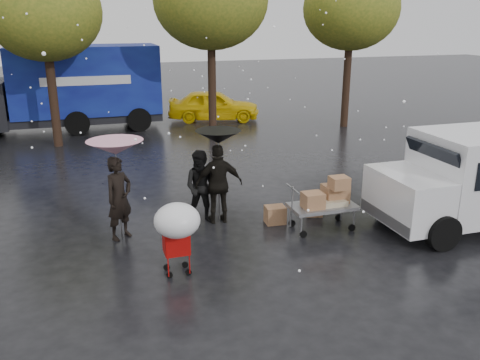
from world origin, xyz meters
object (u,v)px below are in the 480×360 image
object	(u,v)px
shopping_cart	(177,224)
yellow_taxi	(214,105)
blue_truck	(66,89)
vendor_cart	(326,199)
person_pink	(119,198)
person_black	(219,184)

from	to	relation	value
shopping_cart	yellow_taxi	bearing A→B (deg)	72.87
blue_truck	vendor_cart	bearing A→B (deg)	-66.34
vendor_cart	yellow_taxi	size ratio (longest dim) A/B	0.36
person_pink	yellow_taxi	distance (m)	13.29
blue_truck	person_pink	bearing A→B (deg)	-84.51
person_black	yellow_taxi	size ratio (longest dim) A/B	0.45
vendor_cart	shopping_cart	size ratio (longest dim) A/B	1.04
person_pink	person_black	xyz separation A→B (m)	(2.29, 0.23, 0.02)
person_black	vendor_cart	bearing A→B (deg)	158.56
person_black	blue_truck	world-z (taller)	blue_truck
vendor_cart	blue_truck	distance (m)	14.13
blue_truck	yellow_taxi	size ratio (longest dim) A/B	1.99
person_black	yellow_taxi	bearing A→B (deg)	-98.69
person_pink	yellow_taxi	xyz separation A→B (m)	(5.28, 12.20, -0.21)
shopping_cart	vendor_cart	bearing A→B (deg)	18.77
person_pink	yellow_taxi	bearing A→B (deg)	28.81
shopping_cart	yellow_taxi	distance (m)	14.99
person_pink	vendor_cart	xyz separation A→B (m)	(4.50, -0.89, -0.19)
person_black	person_pink	bearing A→B (deg)	10.98
person_black	blue_truck	xyz separation A→B (m)	(-3.44, 11.79, 0.82)
shopping_cart	blue_truck	size ratio (longest dim) A/B	0.18
vendor_cart	shopping_cart	distance (m)	3.85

